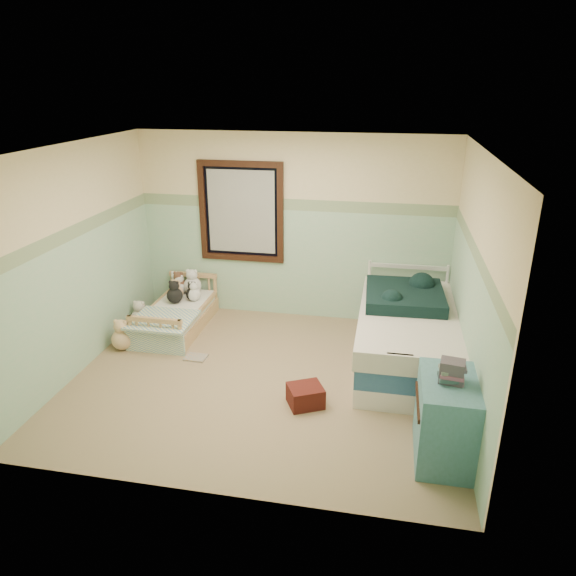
% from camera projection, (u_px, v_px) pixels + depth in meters
% --- Properties ---
extents(floor, '(4.20, 3.60, 0.02)m').
position_uv_depth(floor, '(263.00, 379.00, 5.94)').
color(floor, brown).
rests_on(floor, ground).
extents(ceiling, '(4.20, 3.60, 0.02)m').
position_uv_depth(ceiling, '(259.00, 148.00, 5.01)').
color(ceiling, white).
rests_on(ceiling, wall_back).
extents(wall_back, '(4.20, 0.04, 2.50)m').
position_uv_depth(wall_back, '(293.00, 228.00, 7.12)').
color(wall_back, beige).
rests_on(wall_back, floor).
extents(wall_front, '(4.20, 0.04, 2.50)m').
position_uv_depth(wall_front, '(202.00, 356.00, 3.83)').
color(wall_front, beige).
rests_on(wall_front, floor).
extents(wall_left, '(0.04, 3.60, 2.50)m').
position_uv_depth(wall_left, '(76.00, 261.00, 5.84)').
color(wall_left, beige).
rests_on(wall_left, floor).
extents(wall_right, '(0.04, 3.60, 2.50)m').
position_uv_depth(wall_right, '(474.00, 287.00, 5.11)').
color(wall_right, beige).
rests_on(wall_right, floor).
extents(wainscot_mint, '(4.20, 0.01, 1.50)m').
position_uv_depth(wainscot_mint, '(292.00, 264.00, 7.29)').
color(wainscot_mint, '#8ABE9B').
rests_on(wainscot_mint, floor).
extents(border_strip, '(4.20, 0.01, 0.15)m').
position_uv_depth(border_strip, '(293.00, 205.00, 6.99)').
color(border_strip, '#466B51').
rests_on(border_strip, wall_back).
extents(window_frame, '(1.16, 0.06, 1.36)m').
position_uv_depth(window_frame, '(241.00, 212.00, 7.13)').
color(window_frame, black).
rests_on(window_frame, wall_back).
extents(window_blinds, '(0.92, 0.01, 1.12)m').
position_uv_depth(window_blinds, '(241.00, 212.00, 7.14)').
color(window_blinds, '#B8B8B0').
rests_on(window_blinds, window_frame).
extents(toddler_bed_frame, '(0.70, 1.41, 0.18)m').
position_uv_depth(toddler_bed_frame, '(177.00, 322.00, 7.11)').
color(toddler_bed_frame, '#946A45').
rests_on(toddler_bed_frame, floor).
extents(toddler_mattress, '(0.64, 1.34, 0.12)m').
position_uv_depth(toddler_mattress, '(177.00, 311.00, 7.05)').
color(toddler_mattress, white).
rests_on(toddler_mattress, toddler_bed_frame).
extents(patchwork_quilt, '(0.76, 0.70, 0.03)m').
position_uv_depth(patchwork_quilt, '(163.00, 320.00, 6.63)').
color(patchwork_quilt, '#5A8BB6').
rests_on(patchwork_quilt, toddler_mattress).
extents(plush_bed_brown, '(0.21, 0.21, 0.21)m').
position_uv_depth(plush_bed_brown, '(179.00, 286.00, 7.48)').
color(plush_bed_brown, brown).
rests_on(plush_bed_brown, toddler_mattress).
extents(plush_bed_white, '(0.24, 0.24, 0.24)m').
position_uv_depth(plush_bed_white, '(192.00, 286.00, 7.44)').
color(plush_bed_white, white).
rests_on(plush_bed_white, toddler_mattress).
extents(plush_bed_tan, '(0.19, 0.19, 0.19)m').
position_uv_depth(plush_bed_tan, '(177.00, 292.00, 7.27)').
color(plush_bed_tan, '#DEB485').
rests_on(plush_bed_tan, toddler_mattress).
extents(plush_bed_dark, '(0.18, 0.18, 0.18)m').
position_uv_depth(plush_bed_dark, '(193.00, 294.00, 7.23)').
color(plush_bed_dark, black).
rests_on(plush_bed_dark, toddler_mattress).
extents(plush_floor_cream, '(0.25, 0.25, 0.25)m').
position_uv_depth(plush_floor_cream, '(140.00, 318.00, 7.15)').
color(plush_floor_cream, beige).
rests_on(plush_floor_cream, floor).
extents(plush_floor_tan, '(0.27, 0.27, 0.27)m').
position_uv_depth(plush_floor_tan, '(122.00, 339.00, 6.54)').
color(plush_floor_tan, '#DEB485').
rests_on(plush_floor_tan, floor).
extents(twin_bed_frame, '(1.06, 2.11, 0.22)m').
position_uv_depth(twin_bed_frame, '(405.00, 355.00, 6.22)').
color(twin_bed_frame, white).
rests_on(twin_bed_frame, floor).
extents(twin_boxspring, '(1.06, 2.11, 0.22)m').
position_uv_depth(twin_boxspring, '(407.00, 338.00, 6.14)').
color(twin_boxspring, '#2A4B87').
rests_on(twin_boxspring, twin_bed_frame).
extents(twin_mattress, '(1.10, 2.16, 0.22)m').
position_uv_depth(twin_mattress, '(408.00, 320.00, 6.06)').
color(twin_mattress, white).
rests_on(twin_mattress, twin_boxspring).
extents(teal_blanket, '(0.94, 0.99, 0.14)m').
position_uv_depth(teal_blanket, '(405.00, 296.00, 6.28)').
color(teal_blanket, black).
rests_on(teal_blanket, twin_mattress).
extents(dresser, '(0.48, 0.76, 0.76)m').
position_uv_depth(dresser, '(446.00, 419.00, 4.58)').
color(dresser, '#41777A').
rests_on(dresser, floor).
extents(book_stack, '(0.22, 0.18, 0.20)m').
position_uv_depth(book_stack, '(452.00, 371.00, 4.40)').
color(book_stack, brown).
rests_on(book_stack, dresser).
extents(red_pillow, '(0.44, 0.42, 0.21)m').
position_uv_depth(red_pillow, '(305.00, 396.00, 5.42)').
color(red_pillow, maroon).
rests_on(red_pillow, floor).
extents(floor_book, '(0.26, 0.20, 0.02)m').
position_uv_depth(floor_book, '(196.00, 357.00, 6.36)').
color(floor_book, '#CE7E34').
rests_on(floor_book, floor).
extents(extra_plush_0, '(0.16, 0.16, 0.16)m').
position_uv_depth(extra_plush_0, '(181.00, 287.00, 7.52)').
color(extra_plush_0, white).
rests_on(extra_plush_0, toddler_mattress).
extents(extra_plush_1, '(0.18, 0.18, 0.18)m').
position_uv_depth(extra_plush_1, '(176.00, 293.00, 7.28)').
color(extra_plush_1, '#DEB485').
rests_on(extra_plush_1, toddler_mattress).
extents(extra_plush_2, '(0.18, 0.18, 0.18)m').
position_uv_depth(extra_plush_2, '(194.00, 294.00, 7.21)').
color(extra_plush_2, white).
rests_on(extra_plush_2, toddler_mattress).
extents(extra_plush_3, '(0.21, 0.21, 0.21)m').
position_uv_depth(extra_plush_3, '(175.00, 295.00, 7.14)').
color(extra_plush_3, black).
rests_on(extra_plush_3, toddler_mattress).
extents(extra_plush_4, '(0.19, 0.19, 0.19)m').
position_uv_depth(extra_plush_4, '(180.00, 287.00, 7.46)').
color(extra_plush_4, white).
rests_on(extra_plush_4, toddler_mattress).
extents(extra_plush_5, '(0.20, 0.20, 0.20)m').
position_uv_depth(extra_plush_5, '(177.00, 285.00, 7.52)').
color(extra_plush_5, white).
rests_on(extra_plush_5, toddler_mattress).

